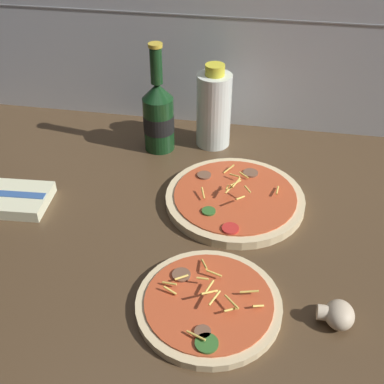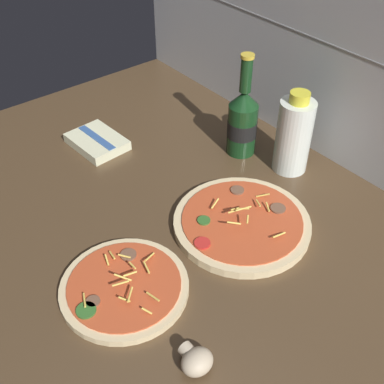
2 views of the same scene
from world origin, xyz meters
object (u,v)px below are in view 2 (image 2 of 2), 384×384
at_px(pizza_far, 242,223).
at_px(beer_bottle, 243,121).
at_px(oil_bottle, 294,135).
at_px(pizza_near, 124,287).
at_px(dish_towel, 97,142).
at_px(mushroom_left, 196,360).

bearing_deg(pizza_far, beer_bottle, 137.42).
relative_size(pizza_far, oil_bottle, 1.41).
bearing_deg(pizza_near, dish_towel, 155.69).
height_order(pizza_near, pizza_far, pizza_far).
height_order(oil_bottle, dish_towel, oil_bottle).
relative_size(beer_bottle, oil_bottle, 1.28).
bearing_deg(oil_bottle, pizza_near, -82.58).
bearing_deg(mushroom_left, beer_bottle, 130.23).
relative_size(pizza_near, mushroom_left, 4.15).
bearing_deg(dish_towel, oil_bottle, 40.32).
bearing_deg(oil_bottle, mushroom_left, -62.19).
relative_size(pizza_near, beer_bottle, 0.92).
height_order(pizza_far, oil_bottle, oil_bottle).
bearing_deg(beer_bottle, pizza_near, -67.83).
height_order(beer_bottle, mushroom_left, beer_bottle).
xyz_separation_m(mushroom_left, dish_towel, (-0.64, 0.19, -0.01)).
bearing_deg(mushroom_left, oil_bottle, 117.81).
bearing_deg(pizza_near, pizza_far, 87.55).
relative_size(mushroom_left, dish_towel, 0.37).
xyz_separation_m(pizza_far, beer_bottle, (-0.20, 0.19, 0.08)).
relative_size(beer_bottle, dish_towel, 1.67).
xyz_separation_m(pizza_far, oil_bottle, (-0.08, 0.23, 0.08)).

